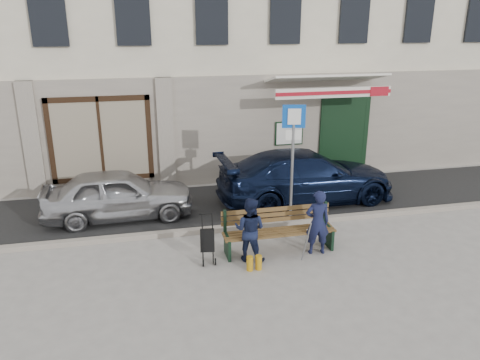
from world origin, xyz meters
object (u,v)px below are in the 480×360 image
object	(u,v)px
car_navy	(306,176)
bench	(277,231)
parking_sign	(293,145)
stroller	(207,241)
woman	(250,230)
car_silver	(118,194)
man	(317,222)

from	to	relation	value
car_navy	bench	world-z (taller)	car_navy
car_navy	parking_sign	world-z (taller)	parking_sign
bench	stroller	bearing A→B (deg)	-175.70
car_navy	woman	world-z (taller)	car_navy
car_silver	stroller	world-z (taller)	car_silver
car_silver	stroller	distance (m)	3.26
parking_sign	man	distance (m)	2.08
bench	woman	bearing A→B (deg)	-160.32
car_navy	woman	distance (m)	3.71
woman	bench	bearing A→B (deg)	-129.12
car_silver	man	distance (m)	5.00
car_navy	stroller	xyz separation A→B (m)	(-3.14, -2.80, -0.26)
parking_sign	car_navy	bearing A→B (deg)	67.19
car_navy	woman	xyz separation A→B (m)	(-2.29, -2.92, -0.03)
man	woman	bearing A→B (deg)	5.37
parking_sign	man	bearing A→B (deg)	-78.20
bench	woman	xyz separation A→B (m)	(-0.65, -0.23, 0.22)
stroller	bench	bearing A→B (deg)	12.62
parking_sign	bench	bearing A→B (deg)	-107.84
bench	man	world-z (taller)	man
stroller	parking_sign	bearing A→B (deg)	41.97
car_silver	parking_sign	size ratio (longest dim) A/B	1.26
parking_sign	woman	size ratio (longest dim) A/B	2.13
stroller	car_navy	bearing A→B (deg)	50.07
woman	parking_sign	bearing A→B (deg)	-99.88
car_silver	man	xyz separation A→B (m)	(4.10, -2.86, 0.08)
car_navy	bench	xyz separation A→B (m)	(-1.63, -2.69, -0.24)
man	woman	size ratio (longest dim) A/B	1.04
man	car_silver	bearing A→B (deg)	-28.71
car_silver	woman	bearing A→B (deg)	-138.60
bench	woman	world-z (taller)	woman
parking_sign	man	size ratio (longest dim) A/B	2.06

